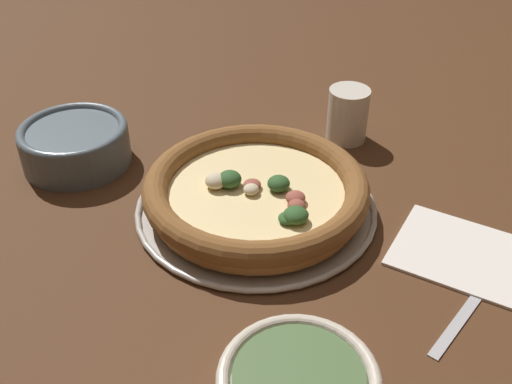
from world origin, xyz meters
TOP-DOWN VIEW (x-y plane):
  - ground_plane at (0.00, 0.00)m, footprint 3.00×3.00m
  - pizza_tray at (0.00, 0.00)m, footprint 0.32×0.32m
  - pizza at (-0.00, 0.00)m, footprint 0.30×0.30m
  - bowl_near at (0.28, 0.07)m, footprint 0.16×0.16m
  - drinking_cup at (-0.00, -0.23)m, footprint 0.06×0.06m
  - napkin at (-0.25, -0.08)m, footprint 0.17×0.15m
  - fork at (-0.29, -0.01)m, footprint 0.02×0.18m

SIDE VIEW (x-z plane):
  - ground_plane at x=0.00m, z-range 0.00..0.00m
  - fork at x=-0.29m, z-range 0.00..0.00m
  - napkin at x=-0.25m, z-range 0.00..0.01m
  - pizza_tray at x=0.00m, z-range 0.00..0.01m
  - pizza at x=0.00m, z-range 0.01..0.05m
  - bowl_near at x=0.28m, z-range 0.00..0.06m
  - drinking_cup at x=0.00m, z-range 0.00..0.08m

